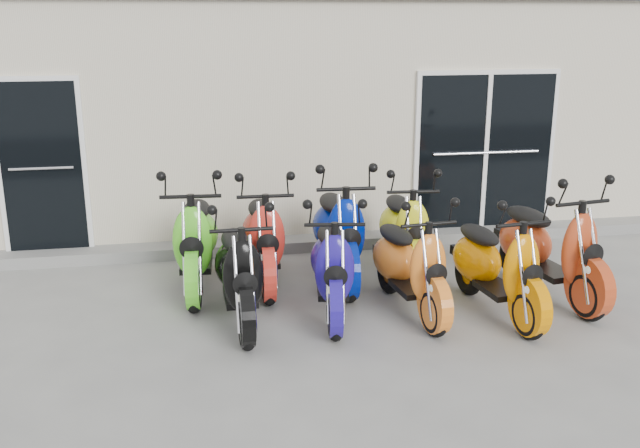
# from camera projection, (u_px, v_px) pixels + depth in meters

# --- Properties ---
(ground) EXTENTS (80.00, 80.00, 0.00)m
(ground) POSITION_uv_depth(u_px,v_px,m) (330.00, 306.00, 7.63)
(ground) COLOR gray
(ground) RESTS_ON ground
(building) EXTENTS (14.00, 6.00, 3.20)m
(building) POSITION_uv_depth(u_px,v_px,m) (271.00, 102.00, 12.10)
(building) COLOR beige
(building) RESTS_ON ground
(front_step) EXTENTS (14.00, 0.40, 0.15)m
(front_step) POSITION_uv_depth(u_px,v_px,m) (301.00, 243.00, 9.52)
(front_step) COLOR gray
(front_step) RESTS_ON ground
(door_left) EXTENTS (1.07, 0.08, 2.22)m
(door_left) POSITION_uv_depth(u_px,v_px,m) (42.00, 163.00, 8.77)
(door_left) COLOR black
(door_left) RESTS_ON front_step
(door_right) EXTENTS (2.02, 0.08, 2.22)m
(door_right) POSITION_uv_depth(u_px,v_px,m) (485.00, 148.00, 9.78)
(door_right) COLOR black
(door_right) RESTS_ON front_step
(scooter_front_black) EXTENTS (0.70, 1.85, 1.36)m
(scooter_front_black) POSITION_uv_depth(u_px,v_px,m) (239.00, 259.00, 7.05)
(scooter_front_black) COLOR black
(scooter_front_black) RESTS_ON ground
(scooter_front_blue) EXTENTS (0.93, 1.90, 1.35)m
(scooter_front_blue) POSITION_uv_depth(u_px,v_px,m) (332.00, 252.00, 7.26)
(scooter_front_blue) COLOR navy
(scooter_front_blue) RESTS_ON ground
(scooter_front_orange_a) EXTENTS (0.84, 1.86, 1.33)m
(scooter_front_orange_a) POSITION_uv_depth(u_px,v_px,m) (410.00, 252.00, 7.31)
(scooter_front_orange_a) COLOR orange
(scooter_front_orange_a) RESTS_ON ground
(scooter_front_orange_b) EXTENTS (0.86, 1.89, 1.35)m
(scooter_front_orange_b) POSITION_uv_depth(u_px,v_px,m) (498.00, 252.00, 7.25)
(scooter_front_orange_b) COLOR orange
(scooter_front_orange_b) RESTS_ON ground
(scooter_front_red) EXTENTS (1.01, 2.07, 1.46)m
(scooter_front_red) POSITION_uv_depth(u_px,v_px,m) (551.00, 233.00, 7.70)
(scooter_front_red) COLOR #BA3E19
(scooter_front_red) RESTS_ON ground
(scooter_back_green) EXTENTS (0.86, 2.05, 1.48)m
(scooter_back_green) POSITION_uv_depth(u_px,v_px,m) (195.00, 226.00, 7.94)
(scooter_back_green) COLOR #55D626
(scooter_back_green) RESTS_ON ground
(scooter_back_red) EXTENTS (0.77, 1.95, 1.42)m
(scooter_back_red) POSITION_uv_depth(u_px,v_px,m) (263.00, 224.00, 8.12)
(scooter_back_red) COLOR red
(scooter_back_red) RESTS_ON ground
(scooter_back_blue) EXTENTS (0.82, 2.05, 1.49)m
(scooter_back_blue) POSITION_uv_depth(u_px,v_px,m) (339.00, 219.00, 8.21)
(scooter_back_blue) COLOR #00178E
(scooter_back_blue) RESTS_ON ground
(scooter_back_yellow) EXTENTS (0.86, 1.92, 1.38)m
(scooter_back_yellow) POSITION_uv_depth(u_px,v_px,m) (404.00, 218.00, 8.44)
(scooter_back_yellow) COLOR yellow
(scooter_back_yellow) RESTS_ON ground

